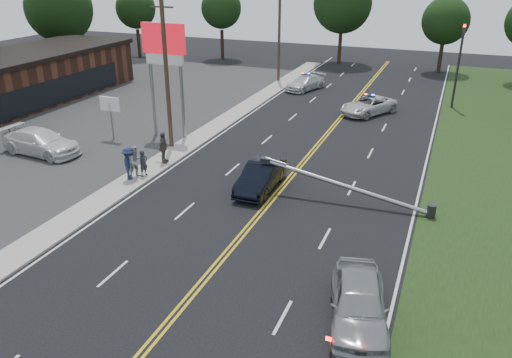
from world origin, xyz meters
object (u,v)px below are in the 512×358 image
at_px(small_sign, 110,108).
at_px(bystander_c, 129,163).
at_px(crashed_sedan, 261,176).
at_px(parked_car, 41,142).
at_px(utility_pole_far, 279,32).
at_px(bystander_b, 136,162).
at_px(emergency_a, 368,105).
at_px(bystander_d, 163,147).
at_px(fallen_streetlight, 354,189).
at_px(waiting_sedan, 359,303).
at_px(traffic_signal, 459,59).
at_px(emergency_b, 305,83).
at_px(utility_pole_mid, 167,74).
at_px(bystander_a, 143,163).
at_px(pylon_sign, 164,53).

xyz_separation_m(small_sign, bystander_c, (5.45, -5.78, -1.25)).
distance_m(crashed_sedan, parked_car, 15.54).
bearing_deg(utility_pole_far, bystander_b, -88.17).
bearing_deg(emergency_a, bystander_d, -91.66).
bearing_deg(fallen_streetlight, parked_car, -179.45).
xyz_separation_m(waiting_sedan, bystander_c, (-14.80, 7.48, 0.25)).
bearing_deg(parked_car, small_sign, -27.89).
bearing_deg(bystander_d, traffic_signal, -50.21).
relative_size(small_sign, crashed_sedan, 0.66).
xyz_separation_m(emergency_a, emergency_b, (-7.33, 6.17, -0.02)).
relative_size(crashed_sedan, bystander_d, 2.34).
height_order(utility_pole_mid, emergency_b, utility_pole_mid).
distance_m(crashed_sedan, waiting_sedan, 11.77).
height_order(crashed_sedan, parked_car, parked_car).
distance_m(utility_pole_mid, emergency_b, 20.29).
relative_size(utility_pole_mid, waiting_sedan, 2.04).
bearing_deg(emergency_a, crashed_sedan, -69.54).
relative_size(small_sign, bystander_c, 1.60).
bearing_deg(small_sign, bystander_b, -43.55).
bearing_deg(bystander_d, parked_car, 87.36).
bearing_deg(traffic_signal, utility_pole_far, 167.11).
bearing_deg(utility_pole_far, waiting_sedan, -66.34).
height_order(emergency_a, bystander_d, bystander_d).
distance_m(traffic_signal, bystander_a, 28.46).
height_order(emergency_a, bystander_b, bystander_b).
bearing_deg(emergency_b, utility_pole_far, 164.98).
height_order(parked_car, emergency_b, parked_car).
relative_size(bystander_c, bystander_d, 0.97).
bearing_deg(crashed_sedan, bystander_c, -168.18).
bearing_deg(crashed_sedan, pylon_sign, 146.09).
relative_size(crashed_sedan, emergency_a, 0.90).
bearing_deg(bystander_b, pylon_sign, 39.59).
distance_m(fallen_streetlight, emergency_a, 17.45).
height_order(bystander_a, bystander_b, bystander_b).
distance_m(small_sign, bystander_c, 8.04).
bearing_deg(crashed_sedan, bystander_a, -172.89).
bearing_deg(utility_pole_far, small_sign, -102.31).
bearing_deg(crashed_sedan, utility_pole_mid, 152.33).
distance_m(small_sign, traffic_signal, 28.72).
bearing_deg(parked_car, bystander_d, -76.71).
relative_size(bystander_a, bystander_b, 0.81).
relative_size(utility_pole_mid, bystander_b, 5.10).
bearing_deg(traffic_signal, waiting_sedan, -93.76).
distance_m(parked_car, emergency_a, 25.42).
distance_m(utility_pole_far, waiting_sedan, 38.72).
xyz_separation_m(traffic_signal, bystander_b, (-16.62, -23.39, -3.11)).
xyz_separation_m(fallen_streetlight, bystander_a, (-12.24, -1.06, -0.01)).
bearing_deg(emergency_b, small_sign, -94.27).
bearing_deg(emergency_a, utility_pole_far, 171.70).
distance_m(utility_pole_far, bystander_a, 27.41).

